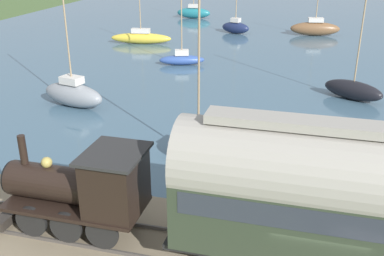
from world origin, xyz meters
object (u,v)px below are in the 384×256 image
Objects in this scene: sailboat_teal at (194,12)px; sailboat_gray at (73,93)px; passenger_coach at (353,198)px; sailboat_brown at (315,28)px; sailboat_navy at (236,27)px; steam_locomotive at (85,186)px; sailboat_white at (198,146)px; sailboat_blue at (182,58)px; sailboat_black at (353,89)px; sailboat_yellow at (141,38)px.

sailboat_teal is 35.24m from sailboat_gray.
sailboat_brown is at bearing 1.91° from passenger_coach.
sailboat_gray reaches higher than passenger_coach.
sailboat_brown is 8.60m from sailboat_navy.
sailboat_navy reaches higher than steam_locomotive.
sailboat_white is 1.21× the size of sailboat_blue.
sailboat_white is 10.63m from sailboat_gray.
sailboat_navy is (31.29, 3.70, 0.06)m from sailboat_white.
sailboat_blue is (-15.72, 10.47, -0.26)m from sailboat_brown.
steam_locomotive is 0.62× the size of sailboat_navy.
sailboat_teal is 0.78× the size of sailboat_black.
sailboat_navy is at bearing 57.33° from sailboat_black.
sailboat_teal is (47.64, 17.06, -2.43)m from passenger_coach.
passenger_coach is 39.71m from sailboat_brown.
sailboat_brown is 0.82× the size of sailboat_blue.
sailboat_yellow reaches higher than passenger_coach.
sailboat_gray is at bearing -175.45° from sailboat_navy.
sailboat_white is at bearing 40.11° from passenger_coach.
sailboat_blue is (-23.74, -5.27, -0.22)m from sailboat_teal.
sailboat_teal is 0.69× the size of sailboat_gray.
sailboat_navy is at bearing -143.90° from sailboat_teal.
sailboat_navy is at bearing -24.71° from sailboat_blue.
passenger_coach is at bearing -90.00° from steam_locomotive.
sailboat_brown is at bearing 5.04° from sailboat_white.
sailboat_teal is at bearing 10.70° from steam_locomotive.
sailboat_yellow is at bearing 85.57° from sailboat_black.
sailboat_navy is (26.17, -5.62, -0.10)m from sailboat_gray.
sailboat_teal is at bearing 55.23° from sailboat_navy.
sailboat_brown is 18.90m from sailboat_yellow.
sailboat_brown is 0.99× the size of sailboat_yellow.
sailboat_yellow is at bearing 150.11° from sailboat_navy.
sailboat_black is (5.90, -16.86, -0.16)m from sailboat_gray.
steam_locomotive is 0.58× the size of sailboat_black.
sailboat_gray is (-27.18, 14.16, 0.04)m from sailboat_brown.
sailboat_navy is (-9.03, -7.20, -0.03)m from sailboat_teal.
sailboat_blue is at bearing -4.68° from sailboat_gray.
sailboat_yellow is (23.52, 11.90, -0.06)m from sailboat_white.
sailboat_yellow is (-8.78, 16.74, -0.19)m from sailboat_brown.
sailboat_teal is 0.82× the size of sailboat_navy.
sailboat_gray is (-35.20, -1.58, 0.07)m from sailboat_teal.
passenger_coach is 1.16× the size of sailboat_black.
sailboat_black is (11.02, -7.55, 0.01)m from sailboat_white.
sailboat_white is 0.92× the size of sailboat_gray.
sailboat_blue is (23.90, 3.73, -1.80)m from steam_locomotive.
sailboat_blue is (16.58, 5.63, -0.13)m from sailboat_white.
steam_locomotive is 0.50× the size of passenger_coach.
sailboat_gray is at bearing 51.22° from passenger_coach.
sailboat_navy is at bearing -55.65° from sailboat_yellow.
sailboat_gray is (-11.46, 3.68, 0.29)m from sailboat_blue.
sailboat_brown is (39.62, 1.32, -2.39)m from passenger_coach.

